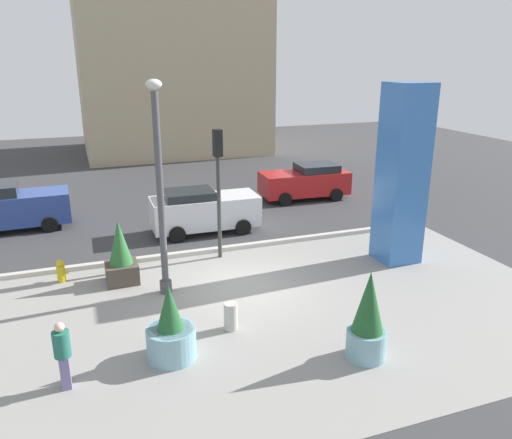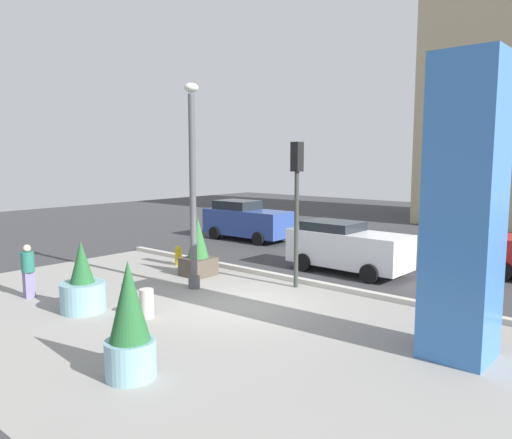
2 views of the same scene
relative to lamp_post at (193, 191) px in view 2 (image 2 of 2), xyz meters
name	(u,v)px [view 2 (image 2 of 2)]	position (x,y,z in m)	size (l,w,h in m)	color
ground_plane	(321,279)	(2.33, 3.60, -3.06)	(60.00, 60.00, 0.00)	#38383A
plaza_pavement	(186,324)	(2.33, -2.40, -3.06)	(18.00, 10.00, 0.02)	gray
curb_strip	(306,282)	(2.33, 2.72, -2.98)	(18.00, 0.24, 0.16)	#B7B2A8
lamp_post	(193,191)	(0.00, 0.00, 0.00)	(0.44, 0.44, 6.27)	#4C4C51
art_pillar_blue	(465,210)	(8.09, -0.08, -0.02)	(1.30, 1.30, 6.06)	#3870BC
potted_plant_curbside	(130,327)	(3.85, -5.05, -2.07)	(0.94, 0.94, 2.22)	#7AA8B7
potted_plant_mid_plaza	(83,287)	(-0.49, -3.50, -2.38)	(1.17, 1.17, 1.91)	#7AA8B7
potted_plant_by_pillar	(198,251)	(-1.16, 1.24, -2.18)	(0.99, 0.99, 2.05)	#4C4238
fire_hydrant	(178,256)	(-2.98, 1.90, -2.69)	(0.36, 0.26, 0.75)	gold
concrete_bollard	(147,303)	(1.22, -2.72, -2.68)	(0.36, 0.36, 0.75)	#B2ADA3
traffic_light_corner	(297,191)	(2.33, 2.19, 0.00)	(0.28, 0.42, 4.54)	#333833
car_far_lane	(246,220)	(-4.95, 7.95, -2.09)	(4.57, 2.07, 1.94)	#2D4793
car_intersection	(347,247)	(2.47, 5.03, -2.14)	(4.31, 1.99, 1.78)	silver
pedestrian_on_sidewalk	(28,269)	(-2.85, -3.85, -2.19)	(0.36, 0.36, 1.58)	slate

